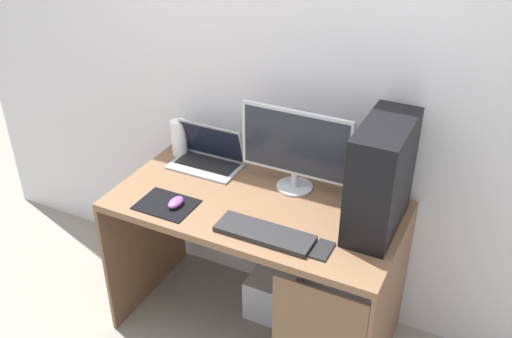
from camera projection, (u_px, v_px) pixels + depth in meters
ground_plane at (256, 327)px, 2.99m from camera, size 8.00×8.00×0.00m
wall_back at (293, 67)px, 2.62m from camera, size 4.00×0.05×2.60m
desk at (258, 235)px, 2.66m from camera, size 1.32×0.68×0.78m
pc_tower at (381, 177)px, 2.33m from camera, size 0.19×0.43×0.48m
monitor at (295, 148)px, 2.59m from camera, size 0.53×0.17×0.40m
laptop at (208, 157)px, 2.88m from camera, size 0.35×0.22×0.21m
speaker at (179, 138)px, 2.95m from camera, size 0.08×0.08×0.19m
keyboard at (265, 234)px, 2.38m from camera, size 0.42×0.14×0.02m
mousepad at (167, 205)px, 2.58m from camera, size 0.26×0.20×0.00m
mouse_left at (176, 202)px, 2.56m from camera, size 0.06×0.10×0.03m
cell_phone at (322, 250)px, 2.30m from camera, size 0.07×0.13×0.01m
subwoofer at (272, 294)px, 3.03m from camera, size 0.24×0.24×0.24m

